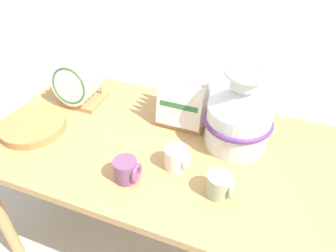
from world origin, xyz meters
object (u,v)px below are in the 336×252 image
dish_rack_round_plates (78,86)px  mug_sage_glaze (220,185)px  wicker_charger_stack (33,126)px  mug_plum_glaze (127,170)px  mug_cream_glaze (177,158)px  dish_rack_square_plates (185,105)px  ceramic_vase (239,114)px

dish_rack_round_plates → mug_sage_glaze: size_ratio=2.37×
wicker_charger_stack → mug_plum_glaze: 0.54m
dish_rack_round_plates → wicker_charger_stack: bearing=-106.1°
mug_cream_glaze → wicker_charger_stack: bearing=-178.6°
dish_rack_square_plates → mug_plum_glaze: (-0.08, -0.42, -0.04)m
wicker_charger_stack → dish_rack_round_plates: bearing=73.9°
ceramic_vase → wicker_charger_stack: ceramic_vase is taller
wicker_charger_stack → mug_cream_glaze: mug_cream_glaze is taller
dish_rack_square_plates → mug_sage_glaze: (0.26, -0.36, -0.04)m
dish_rack_round_plates → mug_plum_glaze: 0.59m
mug_plum_glaze → mug_cream_glaze: 0.20m
dish_rack_round_plates → dish_rack_square_plates: size_ratio=1.02×
dish_rack_square_plates → mug_cream_glaze: bearing=-76.4°
dish_rack_round_plates → wicker_charger_stack: 0.29m
ceramic_vase → mug_cream_glaze: size_ratio=3.58×
mug_sage_glaze → mug_plum_glaze: same height
dish_rack_round_plates → mug_sage_glaze: bearing=-22.2°
mug_cream_glaze → dish_rack_square_plates: bearing=103.6°
wicker_charger_stack → mug_cream_glaze: 0.68m
mug_plum_glaze → mug_cream_glaze: (0.15, 0.13, 0.00)m
wicker_charger_stack → mug_plum_glaze: bearing=-11.9°
dish_rack_square_plates → mug_sage_glaze: bearing=-54.6°
dish_rack_square_plates → ceramic_vase: bearing=-15.3°
dish_rack_square_plates → mug_cream_glaze: size_ratio=2.33×
ceramic_vase → dish_rack_square_plates: bearing=164.7°
mug_sage_glaze → dish_rack_round_plates: bearing=157.8°
dish_rack_round_plates → wicker_charger_stack: size_ratio=0.80×
ceramic_vase → mug_plum_glaze: bearing=-133.3°
dish_rack_square_plates → wicker_charger_stack: (-0.60, -0.31, -0.07)m
mug_cream_glaze → mug_plum_glaze: bearing=-139.5°
ceramic_vase → mug_cream_glaze: 0.30m
ceramic_vase → mug_plum_glaze: ceramic_vase is taller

